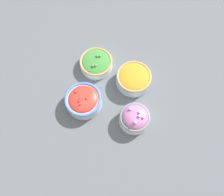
# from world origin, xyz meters

# --- Properties ---
(ground_plane) EXTENTS (3.00, 3.00, 0.00)m
(ground_plane) POSITION_xyz_m (0.00, 0.00, 0.00)
(ground_plane) COLOR #4C5156
(bowl_red_onion) EXTENTS (0.12, 0.12, 0.09)m
(bowl_red_onion) POSITION_xyz_m (-0.10, -0.09, 0.04)
(bowl_red_onion) COLOR white
(bowl_red_onion) RESTS_ON ground_plane
(bowl_broccoli) EXTENTS (0.15, 0.15, 0.06)m
(bowl_broccoli) POSITION_xyz_m (0.18, 0.06, 0.03)
(bowl_broccoli) COLOR white
(bowl_broccoli) RESTS_ON ground_plane
(bowl_cherry_tomatoes) EXTENTS (0.15, 0.15, 0.08)m
(bowl_cherry_tomatoes) POSITION_xyz_m (-0.01, 0.12, 0.04)
(bowl_cherry_tomatoes) COLOR #B2C1CC
(bowl_cherry_tomatoes) RESTS_ON ground_plane
(bowl_carrots) EXTENTS (0.15, 0.15, 0.07)m
(bowl_carrots) POSITION_xyz_m (0.08, -0.10, 0.04)
(bowl_carrots) COLOR #B2C1CC
(bowl_carrots) RESTS_ON ground_plane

